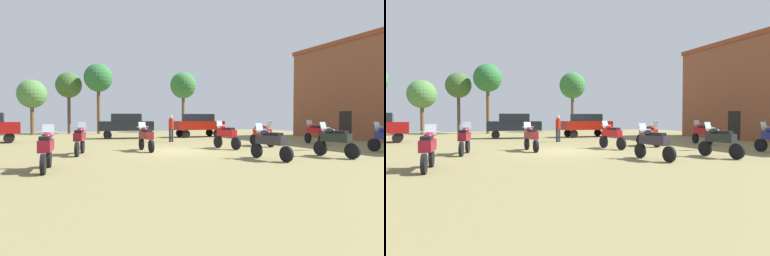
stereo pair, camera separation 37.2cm
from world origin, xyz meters
The scene contains 16 objects.
ground_plane centered at (0.00, 0.00, 0.01)m, with size 44.00×52.00×0.02m.
motorcycle_1 centered at (2.48, -4.58, 0.73)m, with size 0.70×2.23×1.44m.
motorcycle_4 centered at (-5.65, -4.32, 0.73)m, with size 0.62×2.13×1.45m.
motorcycle_5 centered at (-4.47, 0.03, 0.74)m, with size 0.71×2.09×1.47m.
motorcycle_6 centered at (-1.31, 0.60, 0.73)m, with size 0.62×2.16×1.45m.
motorcycle_8 centered at (3.03, 0.27, 0.75)m, with size 0.74×2.13×1.50m.
motorcycle_9 centered at (9.74, 1.13, 0.76)m, with size 0.72×2.28×1.51m.
motorcycle_10 centered at (5.57, -4.81, 0.75)m, with size 0.70×2.13×1.48m.
motorcycle_11 centered at (5.73, 0.93, 0.75)m, with size 0.64×2.14×1.50m.
car_1 centered at (5.77, 10.96, 1.19)m, with size 4.40×2.05×2.00m.
car_3 centered at (-0.45, 11.23, 1.19)m, with size 4.46×2.24×2.00m.
person_1 centered at (1.74, 6.06, 1.10)m, with size 0.45×0.45×1.83m.
tree_3 centered at (-4.63, 21.74, 5.09)m, with size 2.69×2.69×6.48m.
tree_4 centered at (8.26, 21.82, 5.53)m, with size 3.13×3.13×7.14m.
tree_5 centered at (-1.73, 20.35, 5.83)m, with size 2.96×2.96×7.37m.
tree_6 centered at (-8.03, 19.99, 3.98)m, with size 2.76×2.76×5.39m.
Camera 1 is at (-5.11, -15.60, 1.68)m, focal length 30.87 mm.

